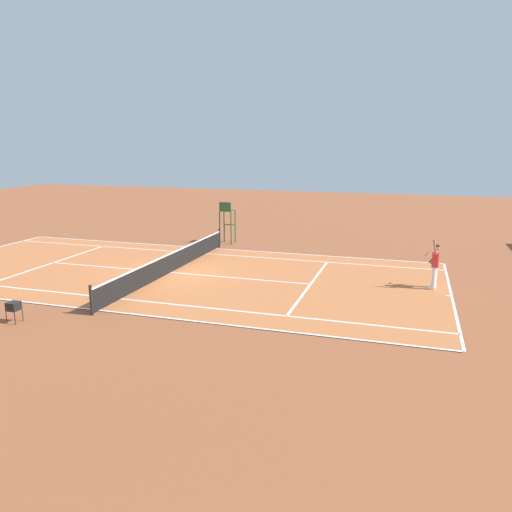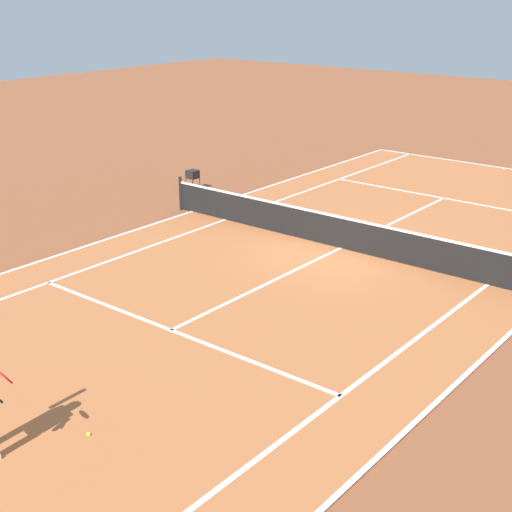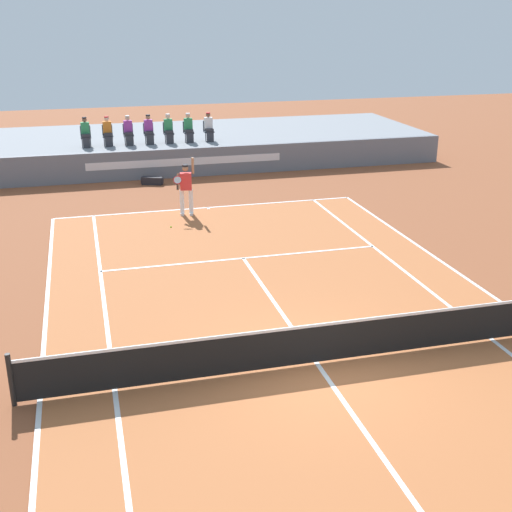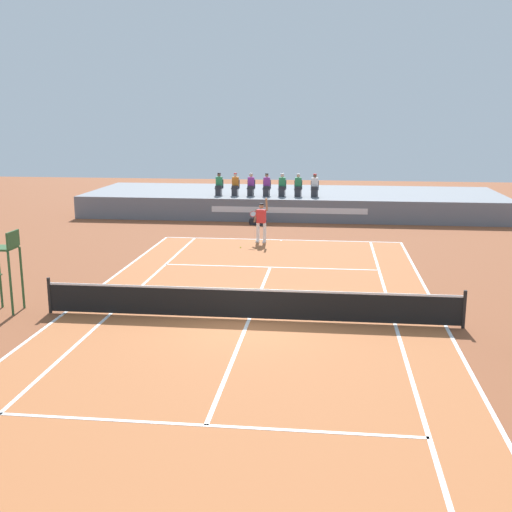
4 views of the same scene
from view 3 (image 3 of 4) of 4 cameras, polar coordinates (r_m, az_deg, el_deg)
ground_plane at (r=14.05m, az=5.21°, el=-9.18°), size 80.00×80.00×0.00m
court at (r=14.04m, az=5.21°, el=-9.14°), size 11.08×23.88×0.03m
net at (r=13.80m, az=5.28°, el=-7.29°), size 11.98×0.10×1.07m
barrier_wall at (r=29.41m, az=-6.04°, el=7.93°), size 24.14×0.25×1.25m
bleacher_platform at (r=33.10m, az=-7.10°, el=9.29°), size 24.14×7.39×1.25m
spectator_seated_0 at (r=30.26m, az=-14.34°, el=10.16°), size 0.44×0.60×1.27m
spectator_seated_1 at (r=30.28m, az=-12.55°, el=10.31°), size 0.44×0.60×1.27m
spectator_seated_2 at (r=30.33m, az=-10.84°, el=10.45°), size 0.44×0.60×1.27m
spectator_seated_3 at (r=30.40m, az=-9.13°, el=10.58°), size 0.44×0.60×1.27m
spectator_seated_4 at (r=30.50m, az=-7.47°, el=10.69°), size 0.44×0.60×1.27m
spectator_seated_5 at (r=30.63m, az=-5.77°, el=10.80°), size 0.44×0.60×1.27m
spectator_seated_6 at (r=30.78m, az=-4.05°, el=10.90°), size 0.44×0.60×1.27m
tennis_player at (r=23.69m, az=-6.00°, el=5.81°), size 0.81×0.62×2.08m
tennis_ball at (r=22.56m, az=-7.27°, el=2.47°), size 0.07×0.07×0.07m
equipment_bag at (r=28.35m, az=-8.85°, el=6.37°), size 0.96×0.62×0.32m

